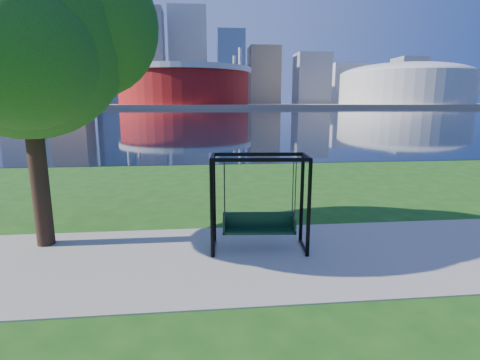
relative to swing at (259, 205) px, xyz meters
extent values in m
plane|color=#1E5114|center=(-0.60, 0.04, -1.06)|extent=(900.00, 900.00, 0.00)
cube|color=#9E937F|center=(-0.60, -0.46, -1.05)|extent=(120.00, 4.00, 0.03)
cube|color=black|center=(-0.60, 102.04, -1.05)|extent=(900.00, 180.00, 0.02)
cube|color=#937F60|center=(-0.60, 306.04, -0.06)|extent=(900.00, 228.00, 2.00)
cylinder|color=maroon|center=(-10.60, 235.04, 11.94)|extent=(80.00, 80.00, 22.00)
cylinder|color=silver|center=(-10.60, 235.04, 21.44)|extent=(83.00, 83.00, 3.00)
cylinder|color=silver|center=(22.31, 254.04, 16.94)|extent=(2.00, 2.00, 32.00)
cylinder|color=silver|center=(-43.51, 254.04, 16.94)|extent=(2.00, 2.00, 32.00)
cylinder|color=silver|center=(-43.51, 216.04, 16.94)|extent=(2.00, 2.00, 32.00)
cylinder|color=silver|center=(22.31, 216.04, 16.94)|extent=(2.00, 2.00, 32.00)
cylinder|color=beige|center=(134.40, 235.04, 10.94)|extent=(84.00, 84.00, 20.00)
ellipsoid|color=beige|center=(134.40, 235.04, 19.94)|extent=(84.00, 84.00, 15.12)
cube|color=gray|center=(-140.60, 310.04, 31.94)|extent=(28.00, 28.00, 62.00)
cube|color=#998466|center=(-100.60, 300.04, 44.94)|extent=(26.00, 26.00, 88.00)
cube|color=slate|center=(-70.60, 325.04, 48.44)|extent=(30.00, 24.00, 95.00)
cube|color=gray|center=(-40.60, 305.04, 36.94)|extent=(24.00, 24.00, 72.00)
cube|color=silver|center=(-10.60, 335.04, 40.94)|extent=(32.00, 28.00, 80.00)
cube|color=slate|center=(24.40, 310.04, 29.94)|extent=(22.00, 22.00, 58.00)
cube|color=#998466|center=(54.40, 325.04, 24.94)|extent=(26.00, 26.00, 48.00)
cube|color=gray|center=(94.40, 315.04, 21.94)|extent=(28.00, 24.00, 42.00)
cube|color=silver|center=(134.40, 340.04, 18.94)|extent=(30.00, 26.00, 36.00)
cube|color=gray|center=(184.40, 320.04, 20.94)|extent=(24.00, 24.00, 40.00)
cube|color=#998466|center=(224.40, 335.04, 16.94)|extent=(26.00, 26.00, 32.00)
cylinder|color=black|center=(-1.06, -0.36, 0.02)|extent=(0.09, 0.09, 2.15)
cylinder|color=black|center=(0.99, -0.53, 0.02)|extent=(0.09, 0.09, 2.15)
cylinder|color=black|center=(-0.99, 0.48, 0.02)|extent=(0.09, 0.09, 2.15)
cylinder|color=black|center=(1.06, 0.31, 0.02)|extent=(0.09, 0.09, 2.15)
cylinder|color=black|center=(-0.04, -0.45, 1.09)|extent=(2.06, 0.26, 0.08)
cylinder|color=black|center=(0.03, 0.39, 1.09)|extent=(2.06, 0.26, 0.08)
cylinder|color=black|center=(-1.03, 0.06, 1.09)|extent=(0.16, 0.85, 0.08)
cylinder|color=black|center=(-1.03, 0.06, -0.99)|extent=(0.14, 0.84, 0.07)
cylinder|color=black|center=(1.02, -0.11, 1.09)|extent=(0.16, 0.85, 0.08)
cylinder|color=black|center=(1.02, -0.11, -0.99)|extent=(0.14, 0.84, 0.07)
cube|color=black|center=(0.00, -0.03, -0.59)|extent=(1.67, 0.56, 0.06)
cube|color=black|center=(0.01, 0.16, -0.39)|extent=(1.64, 0.19, 0.36)
cube|color=black|center=(-0.79, 0.04, -0.46)|extent=(0.08, 0.42, 0.32)
cube|color=black|center=(0.79, -0.09, -0.46)|extent=(0.08, 0.42, 0.32)
cylinder|color=#2B2B2F|center=(-0.79, -0.13, 0.37)|extent=(0.02, 0.02, 1.36)
cylinder|color=#2B2B2F|center=(0.75, -0.26, 0.37)|extent=(0.02, 0.02, 1.36)
cylinder|color=#2B2B2F|center=(-0.76, 0.21, 0.37)|extent=(0.02, 0.02, 1.36)
cylinder|color=#2B2B2F|center=(0.78, 0.08, 0.37)|extent=(0.02, 0.02, 1.36)
cylinder|color=black|center=(-4.95, 0.80, 0.91)|extent=(0.39, 0.39, 3.94)
sphere|color=#235017|center=(-4.95, 0.80, 3.59)|extent=(4.29, 4.29, 4.29)
sphere|color=#235017|center=(-3.79, 1.34, 3.95)|extent=(3.22, 3.22, 3.22)
sphere|color=#235017|center=(-4.60, -0.18, 3.14)|extent=(2.86, 2.86, 2.86)
sphere|color=#235017|center=(-5.49, 1.87, 4.31)|extent=(3.04, 3.04, 3.04)
camera|label=1|loc=(-1.27, -7.98, 2.25)|focal=28.00mm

